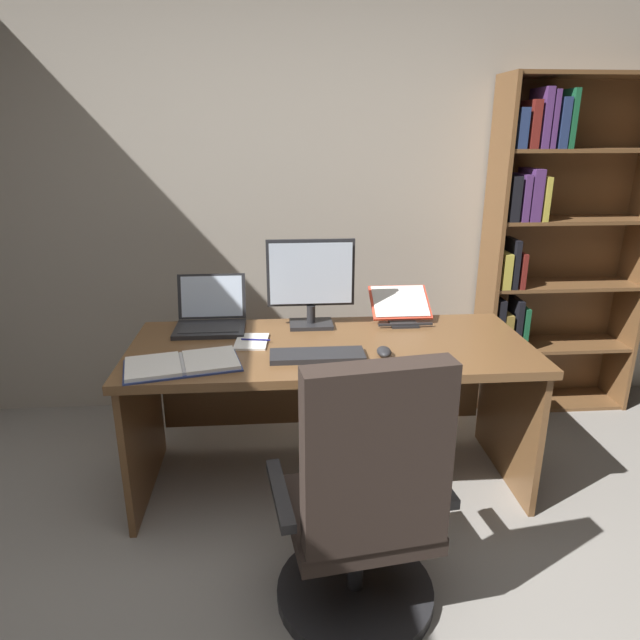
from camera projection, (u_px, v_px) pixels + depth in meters
name	position (u px, v px, depth m)	size (l,w,h in m)	color
wall_back	(305.00, 177.00, 3.36)	(4.87, 0.12, 2.89)	#A89E8E
desk	(329.00, 375.00, 2.79)	(1.89, 0.79, 0.75)	brown
bookshelf	(547.00, 250.00, 3.39)	(0.95, 0.31, 2.01)	brown
office_chair	(364.00, 514.00, 1.94)	(0.66, 0.60, 1.05)	#232326
monitor	(311.00, 284.00, 2.82)	(0.44, 0.16, 0.45)	#232326
laptop	(211.00, 318.00, 2.84)	(0.35, 0.31, 0.25)	#232326
keyboard	(317.00, 355.00, 2.48)	(0.42, 0.15, 0.02)	#232326
computer_mouse	(384.00, 352.00, 2.50)	(0.06, 0.10, 0.04)	#232326
reading_stand_with_book	(400.00, 305.00, 2.96)	(0.31, 0.28, 0.16)	#232326
open_binder	(182.00, 364.00, 2.39)	(0.53, 0.36, 0.02)	navy
notepad	(252.00, 342.00, 2.66)	(0.15, 0.21, 0.01)	silver
pen	(256.00, 340.00, 2.66)	(0.01, 0.01, 0.14)	navy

